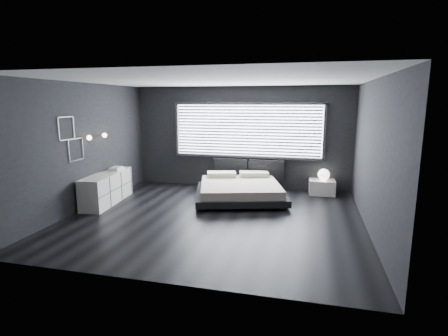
# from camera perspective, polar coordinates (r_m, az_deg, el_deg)

# --- Properties ---
(room) EXTENTS (6.04, 6.00, 2.80)m
(room) POSITION_cam_1_polar(r_m,az_deg,el_deg) (7.05, -1.65, 2.74)
(room) COLOR black
(room) RESTS_ON ground
(window) EXTENTS (4.14, 0.09, 1.52)m
(window) POSITION_cam_1_polar(r_m,az_deg,el_deg) (9.60, 3.81, 6.12)
(window) COLOR white
(window) RESTS_ON ground
(headboard) EXTENTS (1.96, 0.16, 0.52)m
(headboard) POSITION_cam_1_polar(r_m,az_deg,el_deg) (9.68, 3.99, -0.06)
(headboard) COLOR black
(headboard) RESTS_ON ground
(sconce_near) EXTENTS (0.18, 0.11, 0.11)m
(sconce_near) POSITION_cam_1_polar(r_m,az_deg,el_deg) (8.31, -21.16, 4.63)
(sconce_near) COLOR silver
(sconce_near) RESTS_ON ground
(sconce_far) EXTENTS (0.18, 0.11, 0.11)m
(sconce_far) POSITION_cam_1_polar(r_m,az_deg,el_deg) (8.81, -18.94, 5.08)
(sconce_far) COLOR silver
(sconce_far) RESTS_ON ground
(wall_art_upper) EXTENTS (0.01, 0.48, 0.48)m
(wall_art_upper) POSITION_cam_1_polar(r_m,az_deg,el_deg) (7.87, -24.33, 5.92)
(wall_art_upper) COLOR #47474C
(wall_art_upper) RESTS_ON ground
(wall_art_lower) EXTENTS (0.01, 0.48, 0.48)m
(wall_art_lower) POSITION_cam_1_polar(r_m,az_deg,el_deg) (8.11, -22.99, 2.80)
(wall_art_lower) COLOR #47474C
(wall_art_lower) RESTS_ON ground
(bed) EXTENTS (2.59, 2.52, 0.55)m
(bed) POSITION_cam_1_polar(r_m,az_deg,el_deg) (8.66, 2.60, -3.47)
(bed) COLOR black
(bed) RESTS_ON ground
(nightstand) EXTENTS (0.69, 0.58, 0.38)m
(nightstand) POSITION_cam_1_polar(r_m,az_deg,el_deg) (9.49, 15.65, -2.99)
(nightstand) COLOR silver
(nightstand) RESTS_ON ground
(orb_lamp) EXTENTS (0.30, 0.30, 0.30)m
(orb_lamp) POSITION_cam_1_polar(r_m,az_deg,el_deg) (9.38, 15.96, -1.04)
(orb_lamp) COLOR white
(orb_lamp) RESTS_ON nightstand
(dresser) EXTENTS (0.68, 1.84, 0.72)m
(dresser) POSITION_cam_1_polar(r_m,az_deg,el_deg) (8.79, -18.54, -3.12)
(dresser) COLOR silver
(dresser) RESTS_ON ground
(book_stack) EXTENTS (0.28, 0.36, 0.07)m
(book_stack) POSITION_cam_1_polar(r_m,az_deg,el_deg) (9.07, -17.18, -0.08)
(book_stack) COLOR silver
(book_stack) RESTS_ON dresser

